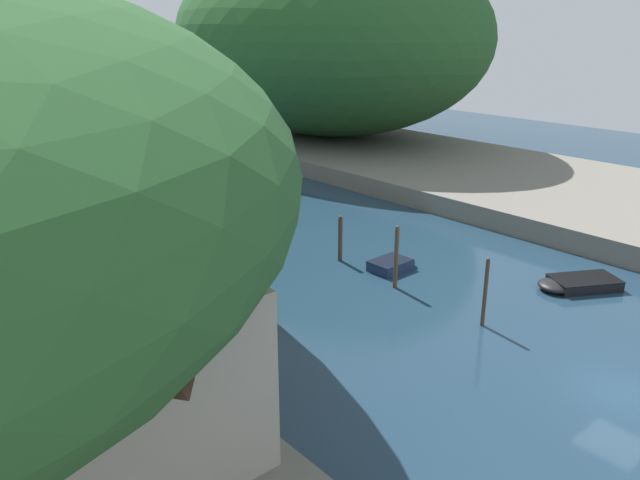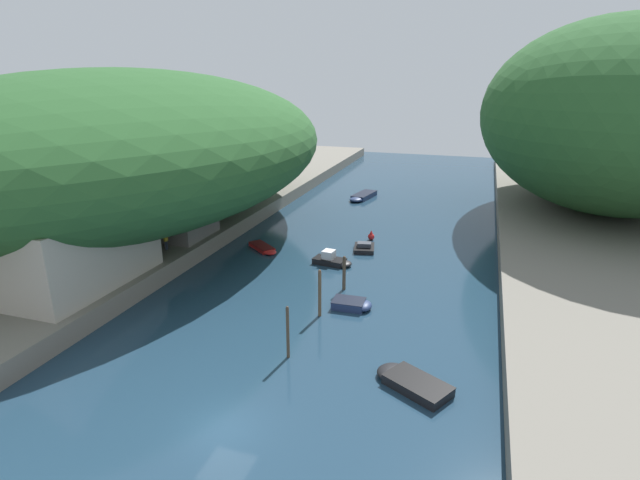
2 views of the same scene
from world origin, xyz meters
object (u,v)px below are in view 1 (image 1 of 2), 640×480
boat_red_skiff (69,180)px  person_by_boathouse (137,340)px  person_on_quay (57,296)px  boat_open_rowboat (575,284)px  boat_yellow_tender (140,266)px  channel_buoy_near (218,210)px  boat_mid_channel (394,264)px  boat_cabin_cruiser (240,221)px  boat_small_dinghy (259,242)px  waterfront_building (47,319)px

boat_red_skiff → person_by_boathouse: bearing=85.5°
person_on_quay → boat_red_skiff: bearing=-17.1°
person_on_quay → boat_open_rowboat: bearing=-113.4°
boat_yellow_tender → channel_buoy_near: channel_buoy_near is taller
person_by_boathouse → person_on_quay: bearing=29.0°
boat_red_skiff → person_by_boathouse: (-10.42, -37.80, 2.23)m
boat_open_rowboat → person_on_quay: (-24.76, 12.21, 2.27)m
boat_open_rowboat → channel_buoy_near: bearing=46.6°
boat_mid_channel → person_by_boathouse: (-18.09, -2.97, 2.25)m
person_on_quay → boat_cabin_cruiser: bearing=-55.6°
channel_buoy_near → person_on_quay: person_on_quay is taller
boat_small_dinghy → person_by_boathouse: (-13.88, -11.46, 2.17)m
channel_buoy_near → waterfront_building: bearing=-131.1°
boat_open_rowboat → boat_cabin_cruiser: 23.89m
boat_open_rowboat → person_by_boathouse: (-23.77, 5.87, 2.27)m
boat_mid_channel → boat_open_rowboat: bearing=31.1°
boat_cabin_cruiser → person_by_boathouse: size_ratio=2.25×
boat_open_rowboat → person_on_quay: bearing=93.0°
boat_small_dinghy → boat_open_rowboat: bearing=37.2°
boat_open_rowboat → channel_buoy_near: 26.93m
boat_red_skiff → boat_cabin_cruiser: boat_cabin_cruiser is taller
person_by_boathouse → boat_small_dinghy: bearing=-30.3°
boat_yellow_tender → boat_mid_channel: size_ratio=1.35×
waterfront_building → boat_small_dinghy: bearing=38.4°
boat_yellow_tender → boat_open_rowboat: size_ratio=0.83×
waterfront_building → boat_mid_channel: bearing=14.3°
boat_mid_channel → person_by_boathouse: size_ratio=1.85×
waterfront_building → person_on_quay: 9.91m
boat_open_rowboat → channel_buoy_near: channel_buoy_near is taller
boat_open_rowboat → person_on_quay: 27.70m
boat_red_skiff → boat_open_rowboat: 45.66m
boat_red_skiff → boat_small_dinghy: 26.57m
waterfront_building → channel_buoy_near: 30.27m
boat_mid_channel → channel_buoy_near: channel_buoy_near is taller
boat_small_dinghy → channel_buoy_near: boat_small_dinghy is taller
waterfront_building → person_by_boathouse: waterfront_building is taller
boat_yellow_tender → person_by_boathouse: size_ratio=2.49×
person_on_quay → person_by_boathouse: same height
boat_yellow_tender → person_on_quay: (-6.96, -6.72, 2.37)m
boat_mid_channel → boat_cabin_cruiser: (-2.34, 13.67, -0.05)m
boat_small_dinghy → boat_cabin_cruiser: (1.88, 5.18, -0.13)m
person_by_boathouse → boat_yellow_tender: bearing=-4.4°
boat_red_skiff → boat_mid_channel: boat_red_skiff is taller
boat_red_skiff → boat_mid_channel: (7.67, -34.82, -0.02)m
boat_cabin_cruiser → boat_open_rowboat: bearing=-81.8°
boat_red_skiff → boat_open_rowboat: size_ratio=1.31×
boat_red_skiff → person_by_boathouse: 39.27m
boat_mid_channel → person_by_boathouse: bearing=-82.3°
waterfront_building → person_by_boathouse: 5.62m
boat_yellow_tender → person_on_quay: person_on_quay is taller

